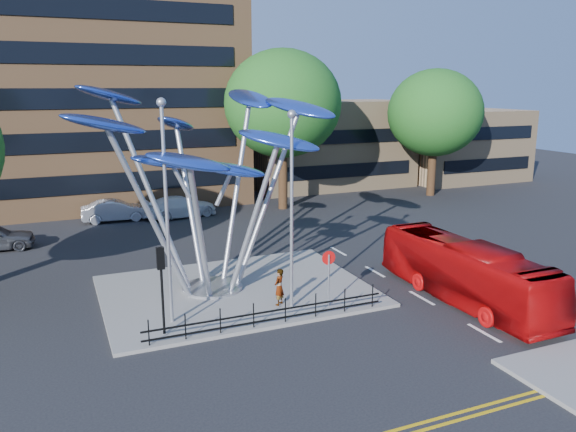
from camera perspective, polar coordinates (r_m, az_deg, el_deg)
name	(u,v)px	position (r m, az deg, el deg)	size (l,w,h in m)	color
ground	(311,341)	(21.63, 2.34, -12.57)	(120.00, 120.00, 0.00)	black
traffic_island	(236,291)	(26.41, -5.27, -7.56)	(12.00, 9.00, 0.15)	slate
double_yellow_near	(403,428)	(17.11, 11.56, -20.37)	(40.00, 0.12, 0.01)	gold
brick_tower	(70,12)	(49.96, -21.30, 18.73)	(25.00, 15.00, 30.00)	brown
low_building_near	(328,144)	(53.75, 4.13, 7.34)	(15.00, 8.00, 8.00)	tan
low_building_far	(460,145)	(59.90, 17.12, 6.91)	(12.00, 8.00, 7.00)	tan
tree_right	(283,104)	(42.87, -0.53, 11.32)	(8.80, 8.80, 12.11)	black
tree_far	(435,113)	(49.97, 14.71, 10.09)	(8.00, 8.00, 10.81)	black
leaf_sculpture	(205,144)	(25.20, -8.41, 7.28)	(12.72, 9.54, 9.51)	#9EA0A5
street_lamp_left	(166,194)	(21.81, -12.31, 2.21)	(0.36, 0.36, 8.80)	#9EA0A5
street_lamp_right	(292,193)	(22.83, 0.37, 2.32)	(0.36, 0.36, 8.30)	#9EA0A5
traffic_light_island	(161,272)	(21.46, -12.76, -5.57)	(0.28, 0.18, 3.42)	black
no_entry_sign_island	(329,269)	(23.86, 4.15, -5.38)	(0.60, 0.10, 2.45)	#9EA0A5
pedestrian_railing_front	(270,315)	(22.46, -1.87, -10.01)	(10.00, 0.06, 1.00)	black
red_bus	(465,272)	(26.04, 17.53, -5.45)	(2.28, 9.74, 2.71)	#A40709
pedestrian	(279,287)	(24.23, -0.90, -7.21)	(0.59, 0.39, 1.61)	gray
parked_car_mid	(115,211)	(41.46, -17.13, 0.53)	(1.61, 4.63, 1.52)	#B1B3BA
parked_car_right	(180,207)	(41.62, -10.89, 0.94)	(2.16, 5.31, 1.54)	silver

